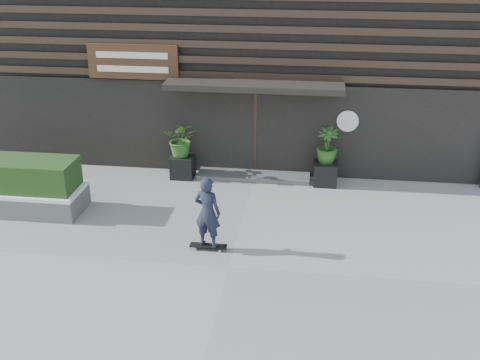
# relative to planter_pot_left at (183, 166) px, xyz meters

# --- Properties ---
(ground) EXTENTS (80.00, 80.00, 0.00)m
(ground) POSITION_rel_planter_pot_left_xyz_m (1.90, -4.40, -0.30)
(ground) COLOR gray
(ground) RESTS_ON ground
(entrance_step) EXTENTS (3.00, 0.80, 0.12)m
(entrance_step) POSITION_rel_planter_pot_left_xyz_m (1.90, 0.20, -0.24)
(entrance_step) COLOR #464644
(entrance_step) RESTS_ON ground
(planter_pot_left) EXTENTS (0.60, 0.60, 0.60)m
(planter_pot_left) POSITION_rel_planter_pot_left_xyz_m (0.00, 0.00, 0.00)
(planter_pot_left) COLOR black
(planter_pot_left) RESTS_ON ground
(bamboo_left) EXTENTS (0.86, 0.75, 0.96)m
(bamboo_left) POSITION_rel_planter_pot_left_xyz_m (0.00, 0.00, 0.78)
(bamboo_left) COLOR #2D591E
(bamboo_left) RESTS_ON planter_pot_left
(planter_pot_right) EXTENTS (0.60, 0.60, 0.60)m
(planter_pot_right) POSITION_rel_planter_pot_left_xyz_m (3.80, 0.00, 0.00)
(planter_pot_right) COLOR black
(planter_pot_right) RESTS_ON ground
(bamboo_right) EXTENTS (0.54, 0.54, 0.96)m
(bamboo_right) POSITION_rel_planter_pot_left_xyz_m (3.80, 0.00, 0.78)
(bamboo_right) COLOR #2D591E
(bamboo_right) RESTS_ON planter_pot_right
(raised_bed) EXTENTS (3.50, 1.20, 0.50)m
(raised_bed) POSITION_rel_planter_pot_left_xyz_m (-3.64, -2.45, -0.05)
(raised_bed) COLOR #525250
(raised_bed) RESTS_ON ground
(snow_layer) EXTENTS (3.50, 1.20, 0.08)m
(snow_layer) POSITION_rel_planter_pot_left_xyz_m (-3.64, -2.45, 0.24)
(snow_layer) COLOR white
(snow_layer) RESTS_ON raised_bed
(hedge) EXTENTS (3.30, 1.00, 0.70)m
(hedge) POSITION_rel_planter_pot_left_xyz_m (-3.64, -2.45, 0.63)
(hedge) COLOR #1E3A15
(hedge) RESTS_ON snow_layer
(building) EXTENTS (18.00, 11.00, 8.00)m
(building) POSITION_rel_planter_pot_left_xyz_m (1.90, 5.56, 3.69)
(building) COLOR black
(building) RESTS_ON ground
(skateboarder) EXTENTS (0.78, 0.49, 1.63)m
(skateboarder) POSITION_rel_planter_pot_left_xyz_m (1.37, -3.74, 0.55)
(skateboarder) COLOR black
(skateboarder) RESTS_ON ground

